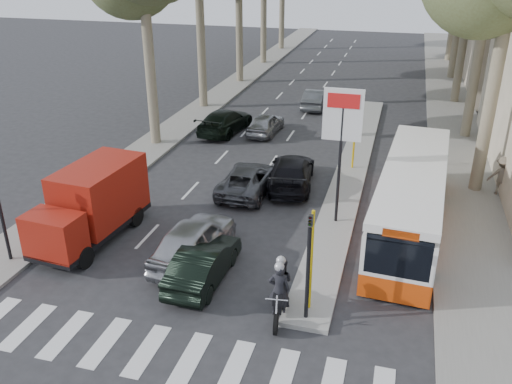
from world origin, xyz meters
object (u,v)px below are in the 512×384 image
silver_hatchback (193,240)px  city_bus (411,198)px  motorcycle (280,288)px  dark_hatchback (203,263)px  red_truck (93,203)px

silver_hatchback → city_bus: bearing=-146.5°
city_bus → motorcycle: size_ratio=4.65×
silver_hatchback → dark_hatchback: size_ratio=1.15×
silver_hatchback → motorcycle: bearing=152.6°
red_truck → city_bus: bearing=23.0°
motorcycle → dark_hatchback: bearing=152.6°
dark_hatchback → red_truck: 5.35m
city_bus → red_truck: bearing=-158.0°
city_bus → silver_hatchback: bearing=-146.3°
dark_hatchback → motorcycle: motorcycle is taller
dark_hatchback → city_bus: (6.58, 5.44, 0.79)m
dark_hatchback → red_truck: size_ratio=0.73×
dark_hatchback → motorcycle: (2.87, -1.04, 0.22)m
silver_hatchback → dark_hatchback: silver_hatchback is taller
red_truck → city_bus: size_ratio=0.52×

